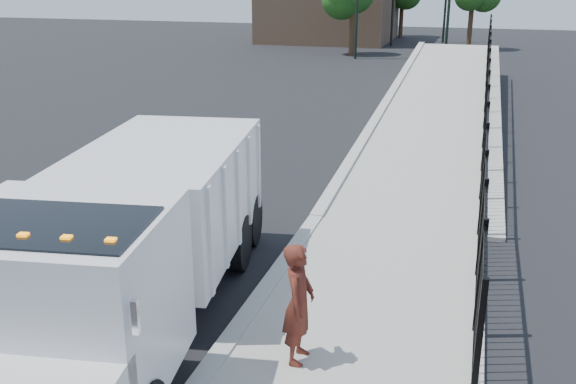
# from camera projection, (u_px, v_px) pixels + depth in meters

# --- Properties ---
(ground) EXTENTS (120.00, 120.00, 0.00)m
(ground) POSITION_uv_depth(u_px,v_px,m) (259.00, 304.00, 10.95)
(ground) COLOR black
(ground) RESTS_ON ground
(curb) EXTENTS (0.30, 12.00, 0.16)m
(curb) POSITION_uv_depth(u_px,v_px,m) (213.00, 366.00, 9.11)
(curb) COLOR #ADAAA3
(curb) RESTS_ON ground
(ramp) EXTENTS (3.95, 24.06, 3.19)m
(ramp) POSITION_uv_depth(u_px,v_px,m) (445.00, 118.00, 24.88)
(ramp) COLOR #9E998E
(ramp) RESTS_ON ground
(iron_fence) EXTENTS (0.10, 28.00, 1.80)m
(iron_fence) POSITION_uv_depth(u_px,v_px,m) (485.00, 119.00, 20.57)
(iron_fence) COLOR black
(iron_fence) RESTS_ON ground
(truck) EXTENTS (3.77, 8.42, 2.78)m
(truck) POSITION_uv_depth(u_px,v_px,m) (128.00, 240.00, 9.64)
(truck) COLOR black
(truck) RESTS_ON ground
(worker) EXTENTS (0.45, 0.66, 1.78)m
(worker) POSITION_uv_depth(u_px,v_px,m) (299.00, 303.00, 8.92)
(worker) COLOR #582016
(worker) RESTS_ON sidewalk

